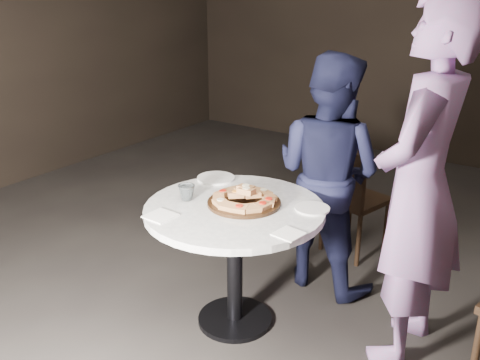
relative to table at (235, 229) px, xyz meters
The scene contains 12 objects.
floor 0.58m from the table, 57.18° to the left, with size 7.00×7.00×0.00m, color black.
table is the anchor object (origin of this frame).
serving_board 0.15m from the table, 61.87° to the left, with size 0.39×0.39×0.02m, color black.
focaccia_pile 0.18m from the table, 62.68° to the left, with size 0.34×0.34×0.09m.
plate_left 0.44m from the table, 140.90° to the left, with size 0.22×0.22×0.01m, color white.
plate_right 0.42m from the table, 29.16° to the left, with size 0.18×0.18×0.01m, color white.
water_glass 0.32m from the table, 163.60° to the right, with size 0.09×0.09×0.08m, color silver.
napkin_near 0.41m from the table, 125.67° to the right, with size 0.14×0.14×0.01m, color white.
napkin_far 0.44m from the table, 17.35° to the right, with size 0.12×0.12×0.01m, color white.
chair_far 1.11m from the table, 80.94° to the left, with size 0.45×0.46×0.79m.
diner_navy 0.73m from the table, 74.33° to the left, with size 0.70×0.55×1.44m, color black.
diner_teal 0.95m from the table, 20.43° to the left, with size 0.65×0.43×1.79m, color slate.
Camera 1 is at (1.45, -2.12, 1.81)m, focal length 40.00 mm.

